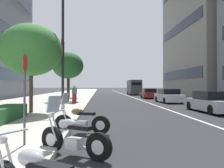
{
  "coord_description": "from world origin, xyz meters",
  "views": [
    {
      "loc": [
        -3.14,
        5.02,
        1.75
      ],
      "look_at": [
        16.49,
        3.93,
        1.91
      ],
      "focal_mm": 36.32,
      "sensor_mm": 36.0,
      "label": 1
    }
  ],
  "objects_px": {
    "delivery_van_ahead": "(134,87)",
    "street_lamp_with_banners": "(68,40)",
    "motorcycle_mid_row": "(81,121)",
    "car_approaching_light": "(149,94)",
    "car_lead_in_lane": "(169,96)",
    "street_tree_far_plaza": "(31,50)",
    "motorcycle_second_in_row": "(73,138)",
    "street_tree_mid_sidewalk": "(69,65)",
    "car_far_down_avenue": "(211,102)",
    "pedestrian_on_plaza": "(74,94)",
    "street_tree_by_lamp_post": "(68,66)",
    "parking_sign_by_curb": "(25,90)"
  },
  "relations": [
    {
      "from": "delivery_van_ahead",
      "to": "street_lamp_with_banners",
      "type": "xyz_separation_m",
      "value": [
        -28.51,
        8.94,
        3.34
      ]
    },
    {
      "from": "motorcycle_mid_row",
      "to": "car_approaching_light",
      "type": "relative_size",
      "value": 0.46
    },
    {
      "from": "car_lead_in_lane",
      "to": "street_tree_far_plaza",
      "type": "bearing_deg",
      "value": 127.64
    },
    {
      "from": "delivery_van_ahead",
      "to": "motorcycle_second_in_row",
      "type": "bearing_deg",
      "value": 168.5
    },
    {
      "from": "motorcycle_second_in_row",
      "to": "street_tree_mid_sidewalk",
      "type": "distance_m",
      "value": 26.62
    },
    {
      "from": "motorcycle_mid_row",
      "to": "car_lead_in_lane",
      "type": "distance_m",
      "value": 16.83
    },
    {
      "from": "motorcycle_second_in_row",
      "to": "car_approaching_light",
      "type": "distance_m",
      "value": 26.78
    },
    {
      "from": "car_approaching_light",
      "to": "car_far_down_avenue",
      "type": "bearing_deg",
      "value": -176.19
    },
    {
      "from": "street_tree_far_plaza",
      "to": "pedestrian_on_plaza",
      "type": "distance_m",
      "value": 7.85
    },
    {
      "from": "car_lead_in_lane",
      "to": "street_tree_by_lamp_post",
      "type": "bearing_deg",
      "value": 83.5
    },
    {
      "from": "car_lead_in_lane",
      "to": "street_tree_mid_sidewalk",
      "type": "xyz_separation_m",
      "value": [
        8.51,
        11.44,
        3.98
      ]
    },
    {
      "from": "motorcycle_mid_row",
      "to": "street_tree_by_lamp_post",
      "type": "height_order",
      "value": "street_tree_by_lamp_post"
    },
    {
      "from": "car_lead_in_lane",
      "to": "street_tree_by_lamp_post",
      "type": "height_order",
      "value": "street_tree_by_lamp_post"
    },
    {
      "from": "car_lead_in_lane",
      "to": "car_approaching_light",
      "type": "xyz_separation_m",
      "value": [
        8.15,
        0.28,
        -0.01
      ]
    },
    {
      "from": "motorcycle_mid_row",
      "to": "street_tree_mid_sidewalk",
      "type": "xyz_separation_m",
      "value": [
        23.37,
        3.53,
        4.2
      ]
    },
    {
      "from": "motorcycle_mid_row",
      "to": "car_far_down_avenue",
      "type": "relative_size",
      "value": 0.45
    },
    {
      "from": "motorcycle_second_in_row",
      "to": "car_far_down_avenue",
      "type": "relative_size",
      "value": 0.41
    },
    {
      "from": "motorcycle_second_in_row",
      "to": "delivery_van_ahead",
      "type": "height_order",
      "value": "delivery_van_ahead"
    },
    {
      "from": "motorcycle_second_in_row",
      "to": "motorcycle_mid_row",
      "type": "bearing_deg",
      "value": -55.93
    },
    {
      "from": "delivery_van_ahead",
      "to": "street_lamp_with_banners",
      "type": "height_order",
      "value": "street_lamp_with_banners"
    },
    {
      "from": "street_lamp_with_banners",
      "to": "car_approaching_light",
      "type": "bearing_deg",
      "value": -29.8
    },
    {
      "from": "car_approaching_light",
      "to": "street_tree_far_plaza",
      "type": "relative_size",
      "value": 0.85
    },
    {
      "from": "parking_sign_by_curb",
      "to": "street_lamp_with_banners",
      "type": "xyz_separation_m",
      "value": [
        9.24,
        0.13,
        3.23
      ]
    },
    {
      "from": "street_lamp_with_banners",
      "to": "motorcycle_second_in_row",
      "type": "bearing_deg",
      "value": -171.34
    },
    {
      "from": "street_lamp_with_banners",
      "to": "delivery_van_ahead",
      "type": "bearing_deg",
      "value": -17.4
    },
    {
      "from": "parking_sign_by_curb",
      "to": "street_tree_by_lamp_post",
      "type": "distance_m",
      "value": 18.01
    },
    {
      "from": "parking_sign_by_curb",
      "to": "street_tree_far_plaza",
      "type": "relative_size",
      "value": 0.46
    },
    {
      "from": "car_far_down_avenue",
      "to": "pedestrian_on_plaza",
      "type": "height_order",
      "value": "pedestrian_on_plaza"
    },
    {
      "from": "motorcycle_mid_row",
      "to": "delivery_van_ahead",
      "type": "bearing_deg",
      "value": -85.33
    },
    {
      "from": "car_approaching_light",
      "to": "street_tree_mid_sidewalk",
      "type": "distance_m",
      "value": 11.86
    },
    {
      "from": "parking_sign_by_curb",
      "to": "street_lamp_with_banners",
      "type": "bearing_deg",
      "value": 0.78
    },
    {
      "from": "car_approaching_light",
      "to": "street_tree_mid_sidewalk",
      "type": "bearing_deg",
      "value": 90.23
    },
    {
      "from": "car_lead_in_lane",
      "to": "parking_sign_by_curb",
      "type": "height_order",
      "value": "parking_sign_by_curb"
    },
    {
      "from": "street_tree_by_lamp_post",
      "to": "delivery_van_ahead",
      "type": "bearing_deg",
      "value": -26.88
    },
    {
      "from": "motorcycle_mid_row",
      "to": "parking_sign_by_curb",
      "type": "distance_m",
      "value": 2.77
    },
    {
      "from": "delivery_van_ahead",
      "to": "car_far_down_avenue",
      "type": "bearing_deg",
      "value": -179.22
    },
    {
      "from": "car_far_down_avenue",
      "to": "parking_sign_by_curb",
      "type": "bearing_deg",
      "value": 129.51
    },
    {
      "from": "parking_sign_by_curb",
      "to": "street_tree_far_plaza",
      "type": "xyz_separation_m",
      "value": [
        7.61,
        2.08,
        2.27
      ]
    },
    {
      "from": "car_far_down_avenue",
      "to": "street_tree_by_lamp_post",
      "type": "bearing_deg",
      "value": 46.73
    },
    {
      "from": "car_far_down_avenue",
      "to": "street_tree_mid_sidewalk",
      "type": "height_order",
      "value": "street_tree_mid_sidewalk"
    },
    {
      "from": "car_far_down_avenue",
      "to": "car_lead_in_lane",
      "type": "bearing_deg",
      "value": -0.66
    },
    {
      "from": "car_lead_in_lane",
      "to": "delivery_van_ahead",
      "type": "height_order",
      "value": "delivery_van_ahead"
    },
    {
      "from": "car_approaching_light",
      "to": "parking_sign_by_curb",
      "type": "distance_m",
      "value": 26.69
    },
    {
      "from": "motorcycle_second_in_row",
      "to": "car_lead_in_lane",
      "type": "height_order",
      "value": "motorcycle_second_in_row"
    },
    {
      "from": "motorcycle_second_in_row",
      "to": "motorcycle_mid_row",
      "type": "height_order",
      "value": "motorcycle_mid_row"
    },
    {
      "from": "motorcycle_mid_row",
      "to": "street_tree_far_plaza",
      "type": "relative_size",
      "value": 0.39
    },
    {
      "from": "motorcycle_mid_row",
      "to": "car_far_down_avenue",
      "type": "xyz_separation_m",
      "value": [
        6.3,
        -8.12,
        0.19
      ]
    },
    {
      "from": "delivery_van_ahead",
      "to": "street_tree_far_plaza",
      "type": "distance_m",
      "value": 32.14
    },
    {
      "from": "car_approaching_light",
      "to": "parking_sign_by_curb",
      "type": "xyz_separation_m",
      "value": [
        -25.12,
        8.97,
        0.98
      ]
    },
    {
      "from": "street_tree_far_plaza",
      "to": "street_tree_mid_sidewalk",
      "type": "bearing_deg",
      "value": 0.33
    }
  ]
}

